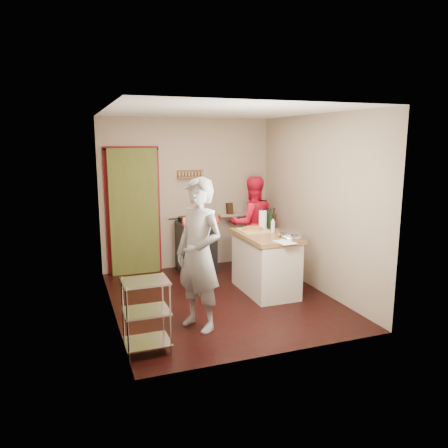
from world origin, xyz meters
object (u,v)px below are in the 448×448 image
(person_stripe, at_px, (199,255))
(stove, at_px, (196,245))
(wire_shelving, at_px, (146,312))
(person_red, at_px, (252,223))
(island, at_px, (266,261))

(person_stripe, bearing_deg, stove, 135.16)
(wire_shelving, relative_size, person_stripe, 0.44)
(stove, xyz_separation_m, person_red, (0.95, -0.22, 0.36))
(island, bearing_deg, wire_shelving, -147.87)
(wire_shelving, bearing_deg, stove, 63.15)
(wire_shelving, relative_size, island, 0.61)
(stove, bearing_deg, island, -64.08)
(wire_shelving, height_order, island, island)
(island, distance_m, person_stripe, 1.62)
(stove, relative_size, wire_shelving, 1.26)
(person_stripe, relative_size, person_red, 1.12)
(person_red, bearing_deg, stove, -8.74)
(island, distance_m, person_red, 1.23)
(stove, relative_size, island, 0.77)
(island, xyz_separation_m, person_red, (0.29, 1.15, 0.34))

